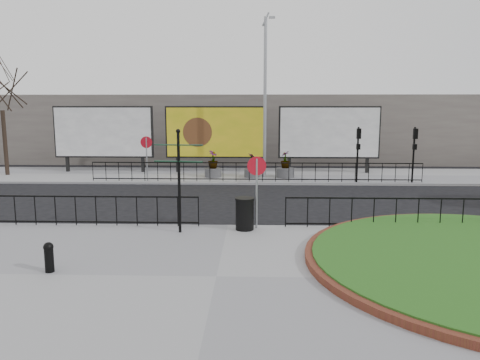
{
  "coord_description": "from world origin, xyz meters",
  "views": [
    {
      "loc": [
        0.92,
        -15.97,
        4.31
      ],
      "look_at": [
        0.41,
        0.61,
        1.63
      ],
      "focal_mm": 35.0,
      "sensor_mm": 36.0,
      "label": 1
    }
  ],
  "objects_px": {
    "bollard": "(49,256)",
    "litter_bin": "(245,214)",
    "lamp_post": "(265,95)",
    "planter_c": "(285,168)",
    "billboard_mid": "(215,132)",
    "planter_b": "(252,168)",
    "fingerpost_sign": "(179,171)",
    "planter_a": "(213,167)"
  },
  "relations": [
    {
      "from": "bollard",
      "to": "litter_bin",
      "type": "height_order",
      "value": "litter_bin"
    },
    {
      "from": "lamp_post",
      "to": "planter_c",
      "type": "distance_m",
      "value": 4.34
    },
    {
      "from": "billboard_mid",
      "to": "litter_bin",
      "type": "bearing_deg",
      "value": -81.19
    },
    {
      "from": "lamp_post",
      "to": "planter_b",
      "type": "distance_m",
      "value": 4.25
    },
    {
      "from": "fingerpost_sign",
      "to": "lamp_post",
      "type": "bearing_deg",
      "value": 85.2
    },
    {
      "from": "fingerpost_sign",
      "to": "planter_c",
      "type": "relative_size",
      "value": 2.23
    },
    {
      "from": "lamp_post",
      "to": "planter_a",
      "type": "distance_m",
      "value": 5.1
    },
    {
      "from": "fingerpost_sign",
      "to": "planter_c",
      "type": "xyz_separation_m",
      "value": [
        4.25,
        12.0,
        -1.53
      ]
    },
    {
      "from": "billboard_mid",
      "to": "lamp_post",
      "type": "bearing_deg",
      "value": -33.25
    },
    {
      "from": "fingerpost_sign",
      "to": "litter_bin",
      "type": "bearing_deg",
      "value": 19.98
    },
    {
      "from": "litter_bin",
      "to": "planter_b",
      "type": "distance_m",
      "value": 11.6
    },
    {
      "from": "billboard_mid",
      "to": "planter_c",
      "type": "bearing_deg",
      "value": -25.09
    },
    {
      "from": "planter_a",
      "to": "litter_bin",
      "type": "bearing_deg",
      "value": -79.73
    },
    {
      "from": "lamp_post",
      "to": "bollard",
      "type": "xyz_separation_m",
      "value": [
        -5.75,
        -15.81,
        -4.28
      ]
    },
    {
      "from": "fingerpost_sign",
      "to": "litter_bin",
      "type": "relative_size",
      "value": 3.12
    },
    {
      "from": "fingerpost_sign",
      "to": "planter_b",
      "type": "xyz_separation_m",
      "value": [
        2.3,
        12.0,
        -1.54
      ]
    },
    {
      "from": "litter_bin",
      "to": "planter_a",
      "type": "height_order",
      "value": "planter_a"
    },
    {
      "from": "litter_bin",
      "to": "planter_a",
      "type": "relative_size",
      "value": 0.71
    },
    {
      "from": "litter_bin",
      "to": "bollard",
      "type": "bearing_deg",
      "value": -139.02
    },
    {
      "from": "fingerpost_sign",
      "to": "litter_bin",
      "type": "height_order",
      "value": "fingerpost_sign"
    },
    {
      "from": "planter_c",
      "to": "litter_bin",
      "type": "bearing_deg",
      "value": -100.31
    },
    {
      "from": "billboard_mid",
      "to": "litter_bin",
      "type": "relative_size",
      "value": 5.66
    },
    {
      "from": "planter_c",
      "to": "planter_a",
      "type": "bearing_deg",
      "value": -180.0
    },
    {
      "from": "lamp_post",
      "to": "litter_bin",
      "type": "distance_m",
      "value": 12.35
    },
    {
      "from": "fingerpost_sign",
      "to": "planter_c",
      "type": "bearing_deg",
      "value": 79.93
    },
    {
      "from": "billboard_mid",
      "to": "bollard",
      "type": "xyz_separation_m",
      "value": [
        -2.75,
        -17.78,
        -2.06
      ]
    },
    {
      "from": "bollard",
      "to": "billboard_mid",
      "type": "bearing_deg",
      "value": 81.22
    },
    {
      "from": "fingerpost_sign",
      "to": "planter_a",
      "type": "bearing_deg",
      "value": 99.26
    },
    {
      "from": "billboard_mid",
      "to": "litter_bin",
      "type": "xyz_separation_m",
      "value": [
        2.1,
        -13.57,
        -1.93
      ]
    },
    {
      "from": "billboard_mid",
      "to": "lamp_post",
      "type": "height_order",
      "value": "lamp_post"
    },
    {
      "from": "planter_b",
      "to": "planter_c",
      "type": "relative_size",
      "value": 0.92
    },
    {
      "from": "billboard_mid",
      "to": "planter_b",
      "type": "relative_size",
      "value": 4.41
    },
    {
      "from": "lamp_post",
      "to": "planter_a",
      "type": "xyz_separation_m",
      "value": [
        -3.01,
        -0.0,
        -4.12
      ]
    },
    {
      "from": "lamp_post",
      "to": "planter_a",
      "type": "bearing_deg",
      "value": -180.0
    },
    {
      "from": "lamp_post",
      "to": "planter_a",
      "type": "relative_size",
      "value": 5.96
    },
    {
      "from": "fingerpost_sign",
      "to": "planter_b",
      "type": "height_order",
      "value": "fingerpost_sign"
    },
    {
      "from": "billboard_mid",
      "to": "planter_c",
      "type": "distance_m",
      "value": 5.04
    },
    {
      "from": "lamp_post",
      "to": "planter_b",
      "type": "bearing_deg",
      "value": -180.0
    },
    {
      "from": "billboard_mid",
      "to": "planter_c",
      "type": "height_order",
      "value": "billboard_mid"
    },
    {
      "from": "lamp_post",
      "to": "planter_b",
      "type": "xyz_separation_m",
      "value": [
        -0.74,
        -0.0,
        -4.18
      ]
    },
    {
      "from": "lamp_post",
      "to": "planter_c",
      "type": "xyz_separation_m",
      "value": [
        1.2,
        -0.0,
        -4.17
      ]
    },
    {
      "from": "bollard",
      "to": "planter_a",
      "type": "bearing_deg",
      "value": 80.15
    }
  ]
}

